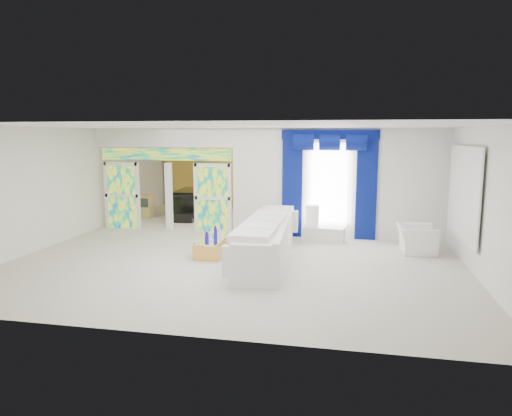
% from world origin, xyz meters
% --- Properties ---
extents(floor, '(12.00, 12.00, 0.00)m').
position_xyz_m(floor, '(0.00, 0.00, 0.00)').
color(floor, '#B7AF9E').
rests_on(floor, ground).
extents(dividing_wall, '(5.70, 0.18, 3.00)m').
position_xyz_m(dividing_wall, '(2.15, 1.00, 1.50)').
color(dividing_wall, white).
rests_on(dividing_wall, ground).
extents(dividing_header, '(4.30, 0.18, 0.55)m').
position_xyz_m(dividing_header, '(-2.85, 1.00, 2.73)').
color(dividing_header, white).
rests_on(dividing_header, dividing_wall).
extents(stained_panel_left, '(0.95, 0.04, 2.00)m').
position_xyz_m(stained_panel_left, '(-4.28, 1.00, 1.00)').
color(stained_panel_left, '#994C3F').
rests_on(stained_panel_left, ground).
extents(stained_panel_right, '(0.95, 0.04, 2.00)m').
position_xyz_m(stained_panel_right, '(-1.42, 1.00, 1.00)').
color(stained_panel_right, '#994C3F').
rests_on(stained_panel_right, ground).
extents(stained_transom, '(4.00, 0.05, 0.35)m').
position_xyz_m(stained_transom, '(-2.85, 1.00, 2.25)').
color(stained_transom, '#994C3F').
rests_on(stained_transom, dividing_header).
extents(window_pane, '(1.00, 0.02, 2.30)m').
position_xyz_m(window_pane, '(1.90, 0.90, 1.45)').
color(window_pane, white).
rests_on(window_pane, dividing_wall).
extents(blue_drape_left, '(0.55, 0.10, 2.80)m').
position_xyz_m(blue_drape_left, '(0.90, 0.87, 1.40)').
color(blue_drape_left, '#030942').
rests_on(blue_drape_left, ground).
extents(blue_drape_right, '(0.55, 0.10, 2.80)m').
position_xyz_m(blue_drape_right, '(2.90, 0.87, 1.40)').
color(blue_drape_right, '#030942').
rests_on(blue_drape_right, ground).
extents(blue_pelmet, '(2.60, 0.12, 0.25)m').
position_xyz_m(blue_pelmet, '(1.90, 0.87, 2.82)').
color(blue_pelmet, '#030942').
rests_on(blue_pelmet, dividing_wall).
extents(wall_mirror, '(0.04, 2.70, 1.90)m').
position_xyz_m(wall_mirror, '(4.94, -1.00, 1.55)').
color(wall_mirror, white).
rests_on(wall_mirror, ground).
extents(gold_curtains, '(9.70, 0.12, 2.90)m').
position_xyz_m(gold_curtains, '(0.00, 5.90, 1.50)').
color(gold_curtains, gold).
rests_on(gold_curtains, ground).
extents(white_sofa, '(1.23, 4.40, 0.83)m').
position_xyz_m(white_sofa, '(0.65, -1.65, 0.41)').
color(white_sofa, white).
rests_on(white_sofa, ground).
extents(coffee_table, '(0.66, 1.68, 0.37)m').
position_xyz_m(coffee_table, '(-0.70, -1.35, 0.18)').
color(coffee_table, gold).
rests_on(coffee_table, ground).
extents(console_table, '(1.15, 0.47, 0.37)m').
position_xyz_m(console_table, '(1.80, 0.43, 0.19)').
color(console_table, silver).
rests_on(console_table, ground).
extents(table_lamp, '(0.36, 0.36, 0.58)m').
position_xyz_m(table_lamp, '(1.50, 0.43, 0.66)').
color(table_lamp, white).
rests_on(table_lamp, console_table).
extents(armchair, '(0.91, 1.04, 0.65)m').
position_xyz_m(armchair, '(4.08, -0.35, 0.33)').
color(armchair, white).
rests_on(armchair, ground).
extents(grand_piano, '(1.38, 1.77, 0.87)m').
position_xyz_m(grand_piano, '(-2.90, 3.87, 0.44)').
color(grand_piano, black).
rests_on(grand_piano, ground).
extents(piano_bench, '(0.87, 0.37, 0.29)m').
position_xyz_m(piano_bench, '(-2.90, 2.27, 0.14)').
color(piano_bench, black).
rests_on(piano_bench, ground).
extents(tv_console, '(0.56, 0.51, 0.79)m').
position_xyz_m(tv_console, '(-4.42, 2.86, 0.39)').
color(tv_console, tan).
rests_on(tv_console, ground).
extents(chandelier, '(0.60, 0.60, 0.60)m').
position_xyz_m(chandelier, '(-2.30, 3.40, 2.65)').
color(chandelier, gold).
rests_on(chandelier, ceiling).
extents(decanters, '(0.14, 1.00, 0.25)m').
position_xyz_m(decanters, '(-0.68, -1.52, 0.46)').
color(decanters, silver).
rests_on(decanters, coffee_table).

